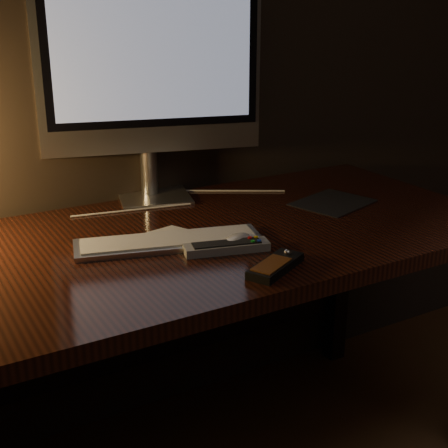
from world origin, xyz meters
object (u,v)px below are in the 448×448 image
media_remote (276,265)px  tv_remote (227,247)px  monitor (150,65)px  desk (187,271)px  keyboard (169,241)px  mouse (236,242)px

media_remote → tv_remote: 0.15m
monitor → media_remote: 0.71m
desk → keyboard: 0.19m
monitor → keyboard: size_ratio=1.46×
monitor → media_remote: (0.01, -0.61, -0.38)m
monitor → media_remote: monitor is taller
desk → monitor: (0.03, 0.26, 0.52)m
mouse → keyboard: bearing=123.1°
desk → media_remote: media_remote is taller
desk → media_remote: 0.38m
keyboard → desk: bearing=61.3°
desk → media_remote: size_ratio=9.44×
mouse → tv_remote: bearing=-177.0°
tv_remote → keyboard: bearing=148.0°
desk → mouse: (0.04, -0.18, 0.14)m
mouse → media_remote: 0.17m
media_remote → tv_remote: size_ratio=0.82×
media_remote → monitor: bearing=64.0°
monitor → tv_remote: monitor is taller
desk → mouse: 0.23m
desk → media_remote: bearing=-83.2°
monitor → mouse: 0.58m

